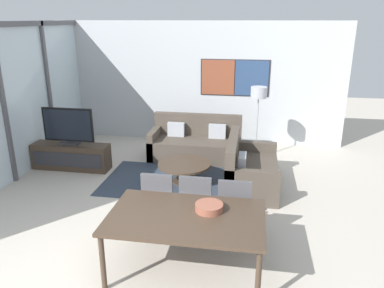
% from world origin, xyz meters
% --- Properties ---
extents(wall_back, '(6.84, 0.09, 2.80)m').
position_xyz_m(wall_back, '(0.03, 5.95, 1.41)').
color(wall_back, silver).
rests_on(wall_back, ground_plane).
extents(window_wall_left, '(0.07, 5.95, 2.80)m').
position_xyz_m(window_wall_left, '(-2.91, 2.97, 1.53)').
color(window_wall_left, silver).
rests_on(window_wall_left, ground_plane).
extents(area_rug, '(2.93, 1.65, 0.01)m').
position_xyz_m(area_rug, '(0.20, 3.42, 0.00)').
color(area_rug, '#333D4C').
rests_on(area_rug, ground_plane).
extents(tv_console, '(1.52, 0.39, 0.51)m').
position_xyz_m(tv_console, '(-2.12, 3.69, 0.25)').
color(tv_console, '#423326').
rests_on(tv_console, ground_plane).
extents(television, '(1.01, 0.20, 0.73)m').
position_xyz_m(television, '(-2.12, 3.69, 0.87)').
color(television, '#2D2D33').
rests_on(television, tv_console).
extents(sofa_main, '(1.90, 0.87, 0.89)m').
position_xyz_m(sofa_main, '(0.20, 4.76, 0.29)').
color(sofa_main, '#51473D').
rests_on(sofa_main, ground_plane).
extents(sofa_side, '(0.87, 1.58, 0.89)m').
position_xyz_m(sofa_side, '(1.33, 3.44, 0.28)').
color(sofa_side, '#51473D').
rests_on(sofa_side, ground_plane).
extents(coffee_table, '(0.95, 0.95, 0.37)m').
position_xyz_m(coffee_table, '(0.20, 3.42, 0.28)').
color(coffee_table, '#423326').
rests_on(coffee_table, ground_plane).
extents(dining_table, '(1.78, 1.09, 0.72)m').
position_xyz_m(dining_table, '(0.69, 0.97, 0.66)').
color(dining_table, '#423326').
rests_on(dining_table, ground_plane).
extents(dining_chair_left, '(0.46, 0.46, 0.91)m').
position_xyz_m(dining_chair_left, '(0.18, 1.75, 0.51)').
color(dining_chair_left, '#4C4C51').
rests_on(dining_chair_left, ground_plane).
extents(dining_chair_centre, '(0.46, 0.46, 0.91)m').
position_xyz_m(dining_chair_centre, '(0.69, 1.74, 0.51)').
color(dining_chair_centre, '#4C4C51').
rests_on(dining_chair_centre, ground_plane).
extents(dining_chair_right, '(0.46, 0.46, 0.91)m').
position_xyz_m(dining_chair_right, '(1.20, 1.70, 0.51)').
color(dining_chair_right, '#4C4C51').
rests_on(dining_chair_right, ground_plane).
extents(fruit_bowl, '(0.33, 0.33, 0.09)m').
position_xyz_m(fruit_bowl, '(0.93, 1.12, 0.77)').
color(fruit_bowl, '#995642').
rests_on(fruit_bowl, dining_table).
extents(floor_lamp, '(0.32, 0.32, 1.54)m').
position_xyz_m(floor_lamp, '(1.47, 4.83, 1.30)').
color(floor_lamp, '#2D2D33').
rests_on(floor_lamp, ground_plane).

